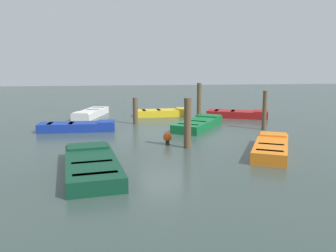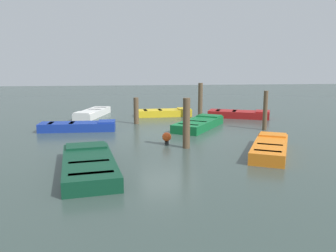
{
  "view_description": "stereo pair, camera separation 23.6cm",
  "coord_description": "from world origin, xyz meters",
  "px_view_note": "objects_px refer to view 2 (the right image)",
  "views": [
    {
      "loc": [
        -15.13,
        2.2,
        3.06
      ],
      "look_at": [
        0.0,
        0.0,
        0.35
      ],
      "focal_mm": 36.22,
      "sensor_mm": 36.0,
      "label": 1
    },
    {
      "loc": [
        -15.16,
        1.97,
        3.06
      ],
      "look_at": [
        0.0,
        0.0,
        0.35
      ],
      "focal_mm": 36.22,
      "sensor_mm": 36.0,
      "label": 2
    }
  ],
  "objects_px": {
    "rowboat_white": "(93,113)",
    "marker_buoy": "(167,137)",
    "mooring_piling_mid_right": "(136,111)",
    "mooring_piling_far_right": "(200,101)",
    "rowboat_red": "(239,114)",
    "rowboat_dark_green": "(89,164)",
    "rowboat_yellow": "(164,113)",
    "mooring_piling_near_left": "(186,123)",
    "rowboat_green": "(199,124)",
    "rowboat_blue": "(78,126)",
    "mooring_piling_near_right": "(265,110)",
    "rowboat_orange": "(270,148)"
  },
  "relations": [
    {
      "from": "rowboat_white",
      "to": "rowboat_yellow",
      "type": "distance_m",
      "value": 4.42
    },
    {
      "from": "rowboat_white",
      "to": "mooring_piling_far_right",
      "type": "relative_size",
      "value": 1.89
    },
    {
      "from": "mooring_piling_mid_right",
      "to": "mooring_piling_near_left",
      "type": "bearing_deg",
      "value": -163.71
    },
    {
      "from": "rowboat_orange",
      "to": "rowboat_dark_green",
      "type": "height_order",
      "value": "same"
    },
    {
      "from": "rowboat_blue",
      "to": "mooring_piling_mid_right",
      "type": "bearing_deg",
      "value": 31.34
    },
    {
      "from": "mooring_piling_mid_right",
      "to": "mooring_piling_near_right",
      "type": "relative_size",
      "value": 0.74
    },
    {
      "from": "rowboat_red",
      "to": "mooring_piling_far_right",
      "type": "bearing_deg",
      "value": -154.0
    },
    {
      "from": "rowboat_green",
      "to": "marker_buoy",
      "type": "height_order",
      "value": "marker_buoy"
    },
    {
      "from": "rowboat_yellow",
      "to": "rowboat_green",
      "type": "bearing_deg",
      "value": -76.31
    },
    {
      "from": "rowboat_green",
      "to": "mooring_piling_far_right",
      "type": "xyz_separation_m",
      "value": [
        3.02,
        -0.73,
        0.83
      ]
    },
    {
      "from": "rowboat_orange",
      "to": "rowboat_yellow",
      "type": "height_order",
      "value": "same"
    },
    {
      "from": "rowboat_yellow",
      "to": "mooring_piling_near_left",
      "type": "bearing_deg",
      "value": -93.55
    },
    {
      "from": "mooring_piling_mid_right",
      "to": "mooring_piling_far_right",
      "type": "distance_m",
      "value": 4.06
    },
    {
      "from": "rowboat_dark_green",
      "to": "marker_buoy",
      "type": "relative_size",
      "value": 8.68
    },
    {
      "from": "rowboat_dark_green",
      "to": "rowboat_blue",
      "type": "bearing_deg",
      "value": 1.31
    },
    {
      "from": "rowboat_white",
      "to": "mooring_piling_far_right",
      "type": "height_order",
      "value": "mooring_piling_far_right"
    },
    {
      "from": "mooring_piling_mid_right",
      "to": "marker_buoy",
      "type": "bearing_deg",
      "value": -168.57
    },
    {
      "from": "rowboat_dark_green",
      "to": "rowboat_red",
      "type": "relative_size",
      "value": 1.11
    },
    {
      "from": "rowboat_blue",
      "to": "rowboat_dark_green",
      "type": "height_order",
      "value": "same"
    },
    {
      "from": "rowboat_dark_green",
      "to": "rowboat_white",
      "type": "relative_size",
      "value": 1.05
    },
    {
      "from": "rowboat_blue",
      "to": "rowboat_white",
      "type": "relative_size",
      "value": 0.9
    },
    {
      "from": "marker_buoy",
      "to": "mooring_piling_mid_right",
      "type": "bearing_deg",
      "value": 11.43
    },
    {
      "from": "rowboat_white",
      "to": "marker_buoy",
      "type": "xyz_separation_m",
      "value": [
        -8.09,
        -3.58,
        0.07
      ]
    },
    {
      "from": "rowboat_white",
      "to": "mooring_piling_near_left",
      "type": "distance_m",
      "value": 9.79
    },
    {
      "from": "rowboat_blue",
      "to": "marker_buoy",
      "type": "height_order",
      "value": "marker_buoy"
    },
    {
      "from": "rowboat_orange",
      "to": "mooring_piling_near_left",
      "type": "bearing_deg",
      "value": 94.55
    },
    {
      "from": "rowboat_white",
      "to": "rowboat_red",
      "type": "bearing_deg",
      "value": 94.59
    },
    {
      "from": "rowboat_orange",
      "to": "rowboat_dark_green",
      "type": "distance_m",
      "value": 6.31
    },
    {
      "from": "rowboat_red",
      "to": "rowboat_white",
      "type": "bearing_deg",
      "value": -166.15
    },
    {
      "from": "rowboat_red",
      "to": "mooring_piling_far_right",
      "type": "relative_size",
      "value": 1.8
    },
    {
      "from": "mooring_piling_near_left",
      "to": "mooring_piling_near_right",
      "type": "distance_m",
      "value": 5.45
    },
    {
      "from": "rowboat_green",
      "to": "rowboat_red",
      "type": "distance_m",
      "value": 4.41
    },
    {
      "from": "rowboat_dark_green",
      "to": "mooring_piling_mid_right",
      "type": "height_order",
      "value": "mooring_piling_mid_right"
    },
    {
      "from": "mooring_piling_near_right",
      "to": "mooring_piling_far_right",
      "type": "relative_size",
      "value": 0.91
    },
    {
      "from": "rowboat_orange",
      "to": "rowboat_red",
      "type": "bearing_deg",
      "value": 15.9
    },
    {
      "from": "rowboat_red",
      "to": "rowboat_dark_green",
      "type": "bearing_deg",
      "value": -104.98
    },
    {
      "from": "mooring_piling_mid_right",
      "to": "rowboat_green",
      "type": "bearing_deg",
      "value": -118.33
    },
    {
      "from": "rowboat_red",
      "to": "marker_buoy",
      "type": "distance_m",
      "value": 8.29
    },
    {
      "from": "rowboat_green",
      "to": "rowboat_red",
      "type": "height_order",
      "value": "same"
    },
    {
      "from": "rowboat_green",
      "to": "rowboat_red",
      "type": "relative_size",
      "value": 1.05
    },
    {
      "from": "rowboat_yellow",
      "to": "rowboat_dark_green",
      "type": "bearing_deg",
      "value": -110.46
    },
    {
      "from": "rowboat_orange",
      "to": "mooring_piling_near_right",
      "type": "distance_m",
      "value": 4.72
    },
    {
      "from": "rowboat_yellow",
      "to": "mooring_piling_far_right",
      "type": "distance_m",
      "value": 2.5
    },
    {
      "from": "rowboat_red",
      "to": "mooring_piling_near_left",
      "type": "relative_size",
      "value": 1.99
    },
    {
      "from": "rowboat_orange",
      "to": "rowboat_red",
      "type": "relative_size",
      "value": 0.96
    },
    {
      "from": "rowboat_orange",
      "to": "mooring_piling_far_right",
      "type": "distance_m",
      "value": 8.36
    },
    {
      "from": "mooring_piling_near_left",
      "to": "mooring_piling_near_right",
      "type": "height_order",
      "value": "mooring_piling_near_right"
    },
    {
      "from": "mooring_piling_near_left",
      "to": "mooring_piling_far_right",
      "type": "bearing_deg",
      "value": -16.76
    },
    {
      "from": "rowboat_red",
      "to": "mooring_piling_mid_right",
      "type": "xyz_separation_m",
      "value": [
        -1.43,
        6.23,
        0.49
      ]
    },
    {
      "from": "rowboat_blue",
      "to": "mooring_piling_far_right",
      "type": "xyz_separation_m",
      "value": [
        3.0,
        -6.64,
        0.83
      ]
    }
  ]
}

